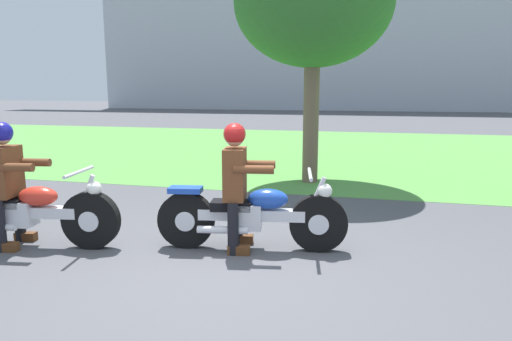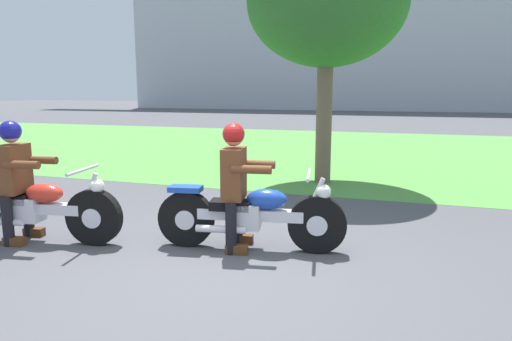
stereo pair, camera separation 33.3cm
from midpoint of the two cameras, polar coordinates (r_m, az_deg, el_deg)
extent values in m
plane|color=#4C4C51|center=(4.67, -6.30, -11.95)|extent=(120.00, 120.00, 0.00)
cube|color=#549342|center=(13.61, 7.67, 2.59)|extent=(60.00, 12.00, 0.01)
cube|color=#B2B7C1|center=(43.70, 11.22, 18.21)|extent=(44.06, 8.00, 16.20)
cylinder|color=black|center=(5.02, 5.87, -6.55)|extent=(0.64, 0.22, 0.63)
cylinder|color=silver|center=(5.02, 5.87, -6.55)|extent=(0.24, 0.17, 0.22)
cylinder|color=black|center=(5.20, -10.50, -6.09)|extent=(0.64, 0.22, 0.63)
cylinder|color=silver|center=(5.20, -10.50, -6.09)|extent=(0.24, 0.17, 0.22)
cube|color=silver|center=(5.03, -2.47, -5.51)|extent=(1.17, 0.33, 0.12)
cube|color=silver|center=(5.05, -3.03, -5.71)|extent=(0.36, 0.29, 0.28)
ellipsoid|color=#1E47B2|center=(4.97, -0.42, -3.56)|extent=(0.47, 0.31, 0.22)
cube|color=black|center=(5.04, -4.96, -4.34)|extent=(0.47, 0.31, 0.10)
cube|color=#1E47B2|center=(5.11, -10.62, -2.38)|extent=(0.39, 0.26, 0.06)
cylinder|color=silver|center=(4.95, 5.35, -3.77)|extent=(0.26, 0.09, 0.53)
cylinder|color=silver|center=(4.89, 4.81, -0.46)|extent=(0.14, 0.66, 0.04)
sphere|color=white|center=(4.93, 6.65, -2.54)|extent=(0.16, 0.16, 0.16)
cylinder|color=silver|center=(4.99, -6.11, -7.38)|extent=(0.56, 0.17, 0.08)
cylinder|color=black|center=(5.26, -4.16, -6.11)|extent=(0.12, 0.12, 0.56)
cube|color=#593319|center=(5.32, -3.49, -8.53)|extent=(0.25, 0.14, 0.10)
cylinder|color=black|center=(4.92, -4.82, -7.26)|extent=(0.12, 0.12, 0.56)
cube|color=#593319|center=(4.99, -4.09, -9.84)|extent=(0.25, 0.14, 0.10)
cube|color=brown|center=(4.96, -4.57, -0.43)|extent=(0.28, 0.41, 0.56)
cylinder|color=brown|center=(5.08, -1.82, 0.76)|extent=(0.43, 0.16, 0.09)
cylinder|color=brown|center=(4.75, -2.29, 0.11)|extent=(0.43, 0.16, 0.09)
sphere|color=#D8A884|center=(4.90, -4.63, 4.17)|extent=(0.20, 0.20, 0.20)
sphere|color=#B21919|center=(4.90, -4.64, 4.52)|extent=(0.24, 0.24, 0.24)
cylinder|color=black|center=(5.46, -21.51, -5.78)|extent=(0.66, 0.22, 0.64)
cylinder|color=silver|center=(5.46, -21.51, -5.78)|extent=(0.25, 0.18, 0.23)
cube|color=silver|center=(5.81, -28.38, -4.53)|extent=(1.23, 0.34, 0.12)
cube|color=silver|center=(5.85, -28.77, -4.69)|extent=(0.36, 0.29, 0.28)
ellipsoid|color=red|center=(5.68, -27.00, -2.87)|extent=(0.47, 0.31, 0.22)
cube|color=black|center=(5.91, -30.24, -3.46)|extent=(0.47, 0.31, 0.10)
cylinder|color=silver|center=(5.42, -22.16, -3.20)|extent=(0.26, 0.09, 0.53)
cylinder|color=silver|center=(5.39, -22.83, -0.17)|extent=(0.14, 0.66, 0.04)
sphere|color=white|center=(5.35, -21.18, -2.09)|extent=(0.16, 0.16, 0.16)
cylinder|color=black|center=(6.08, -28.79, -5.09)|extent=(0.12, 0.12, 0.57)
cube|color=#593319|center=(6.11, -28.13, -7.26)|extent=(0.25, 0.14, 0.10)
cylinder|color=black|center=(5.80, -30.74, -5.96)|extent=(0.12, 0.12, 0.57)
cube|color=#593319|center=(5.83, -30.05, -8.24)|extent=(0.25, 0.14, 0.10)
cube|color=brown|center=(5.83, -30.22, -0.13)|extent=(0.28, 0.41, 0.56)
cylinder|color=brown|center=(5.83, -27.57, 0.90)|extent=(0.43, 0.16, 0.09)
cylinder|color=brown|center=(5.55, -29.43, 0.34)|extent=(0.43, 0.16, 0.09)
sphere|color=#D8A884|center=(5.78, -30.57, 3.78)|extent=(0.20, 0.20, 0.20)
sphere|color=navy|center=(5.78, -30.60, 4.07)|extent=(0.24, 0.24, 0.24)
cylinder|color=brown|center=(8.68, 5.75, 5.99)|extent=(0.29, 0.29, 2.28)
ellipsoid|color=#2D6B28|center=(8.79, 6.01, 20.06)|extent=(2.87, 2.87, 2.29)
camera|label=1|loc=(0.17, -91.86, -0.33)|focal=32.16mm
camera|label=2|loc=(0.17, 88.14, 0.33)|focal=32.16mm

